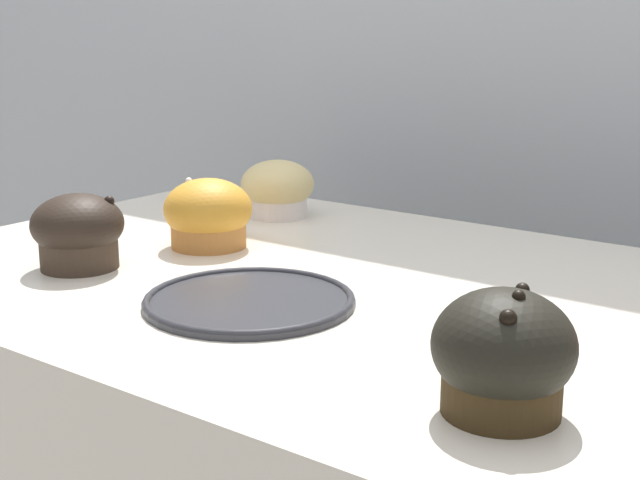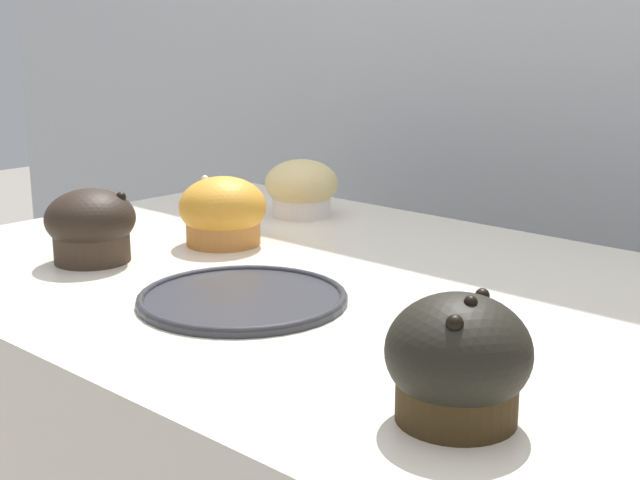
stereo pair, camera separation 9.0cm
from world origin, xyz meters
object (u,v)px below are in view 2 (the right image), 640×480
(muffin_back_right, at_px, (301,188))
(muffin_front_left, at_px, (223,213))
(muffin_back_left, at_px, (458,362))
(serving_plate, at_px, (243,298))
(muffin_front_center, at_px, (91,226))

(muffin_back_right, xyz_separation_m, muffin_front_left, (0.04, -0.18, 0.00))
(muffin_back_left, xyz_separation_m, serving_plate, (-0.29, 0.07, -0.04))
(muffin_front_center, xyz_separation_m, muffin_front_left, (0.05, 0.15, -0.00))
(muffin_back_left, bearing_deg, muffin_front_center, 173.32)
(muffin_back_right, bearing_deg, serving_plate, -54.65)
(muffin_back_right, bearing_deg, muffin_front_left, -77.55)
(muffin_back_left, height_order, muffin_back_right, muffin_back_left)
(muffin_front_center, xyz_separation_m, muffin_back_right, (0.01, 0.33, -0.00))
(muffin_front_center, xyz_separation_m, serving_plate, (0.23, 0.01, -0.04))
(muffin_front_center, height_order, serving_plate, muffin_front_center)
(muffin_back_left, bearing_deg, muffin_front_left, 156.04)
(muffin_back_left, xyz_separation_m, muffin_back_right, (-0.51, 0.39, -0.00))
(muffin_front_center, relative_size, serving_plate, 0.49)
(muffin_front_left, distance_m, serving_plate, 0.23)
(muffin_back_left, distance_m, muffin_back_right, 0.64)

